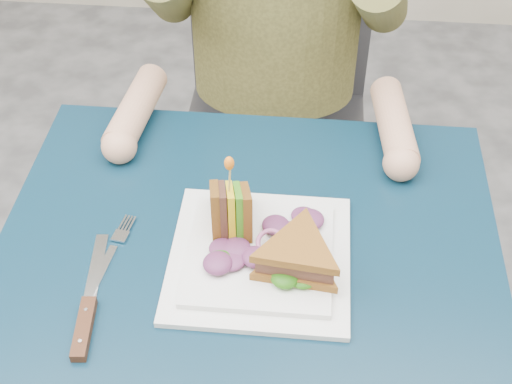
# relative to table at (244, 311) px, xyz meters

# --- Properties ---
(table) EXTENTS (0.75, 0.75, 0.73)m
(table) POSITION_rel_table_xyz_m (0.00, 0.00, 0.00)
(table) COLOR #081F2F
(table) RESTS_ON ground
(chair) EXTENTS (0.42, 0.40, 0.93)m
(chair) POSITION_rel_table_xyz_m (0.00, 0.73, -0.11)
(chair) COLOR #47474C
(chair) RESTS_ON ground
(plate) EXTENTS (0.26, 0.26, 0.02)m
(plate) POSITION_rel_table_xyz_m (0.02, 0.03, 0.09)
(plate) COLOR white
(plate) RESTS_ON table
(sandwich_flat) EXTENTS (0.16, 0.16, 0.05)m
(sandwich_flat) POSITION_rel_table_xyz_m (0.08, 0.01, 0.12)
(sandwich_flat) COLOR brown
(sandwich_flat) RESTS_ON plate
(sandwich_upright) EXTENTS (0.08, 0.13, 0.13)m
(sandwich_upright) POSITION_rel_table_xyz_m (-0.03, 0.08, 0.13)
(sandwich_upright) COLOR brown
(sandwich_upright) RESTS_ON plate
(fork) EXTENTS (0.04, 0.18, 0.01)m
(fork) POSITION_rel_table_xyz_m (-0.20, 0.01, 0.08)
(fork) COLOR silver
(fork) RESTS_ON table
(knife) EXTENTS (0.04, 0.22, 0.02)m
(knife) POSITION_rel_table_xyz_m (-0.20, -0.09, 0.09)
(knife) COLOR silver
(knife) RESTS_ON table
(toothpick) EXTENTS (0.01, 0.01, 0.06)m
(toothpick) POSITION_rel_table_xyz_m (-0.03, 0.08, 0.20)
(toothpick) COLOR tan
(toothpick) RESTS_ON sandwich_upright
(toothpick_frill) EXTENTS (0.01, 0.01, 0.02)m
(toothpick_frill) POSITION_rel_table_xyz_m (-0.03, 0.08, 0.23)
(toothpick_frill) COLOR orange
(toothpick_frill) RESTS_ON sandwich_upright
(lettuce_spill) EXTENTS (0.15, 0.13, 0.02)m
(lettuce_spill) POSITION_rel_table_xyz_m (0.03, 0.04, 0.11)
(lettuce_spill) COLOR #337A14
(lettuce_spill) RESTS_ON plate
(onion_ring) EXTENTS (0.04, 0.04, 0.02)m
(onion_ring) POSITION_rel_table_xyz_m (0.04, 0.04, 0.11)
(onion_ring) COLOR #9E4C7A
(onion_ring) RESTS_ON plate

